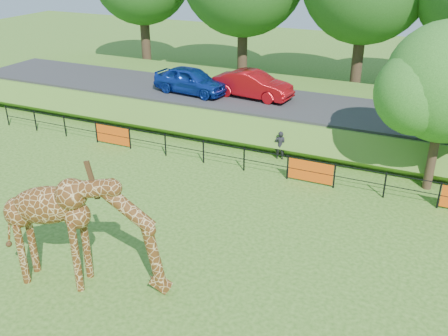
# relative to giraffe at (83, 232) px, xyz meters

# --- Properties ---
(ground) EXTENTS (90.00, 90.00, 0.00)m
(ground) POSITION_rel_giraffe_xyz_m (1.12, 1.23, -1.80)
(ground) COLOR #305D17
(ground) RESTS_ON ground
(giraffe) EXTENTS (5.10, 2.09, 3.59)m
(giraffe) POSITION_rel_giraffe_xyz_m (0.00, 0.00, 0.00)
(giraffe) COLOR #552F11
(giraffe) RESTS_ON ground
(perimeter_fence) EXTENTS (28.07, 0.10, 1.10)m
(perimeter_fence) POSITION_rel_giraffe_xyz_m (1.12, 9.23, -1.25)
(perimeter_fence) COLOR black
(perimeter_fence) RESTS_ON ground
(embankment) EXTENTS (40.00, 9.00, 1.30)m
(embankment) POSITION_rel_giraffe_xyz_m (1.12, 16.73, -1.15)
(embankment) COLOR #305D17
(embankment) RESTS_ON ground
(road) EXTENTS (40.00, 5.00, 0.12)m
(road) POSITION_rel_giraffe_xyz_m (1.12, 15.23, -0.44)
(road) COLOR #2E2E31
(road) RESTS_ON embankment
(car_blue) EXTENTS (4.52, 2.25, 1.48)m
(car_blue) POSITION_rel_giraffe_xyz_m (-4.36, 14.66, 0.36)
(car_blue) COLOR #1539AD
(car_blue) RESTS_ON road
(car_red) EXTENTS (4.48, 1.98, 1.43)m
(car_red) POSITION_rel_giraffe_xyz_m (-0.91, 15.32, 0.34)
(car_red) COLOR #AF0C12
(car_red) RESTS_ON road
(visitor) EXTENTS (0.57, 0.44, 1.36)m
(visitor) POSITION_rel_giraffe_xyz_m (2.14, 11.12, -1.11)
(visitor) COLOR black
(visitor) RESTS_ON ground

